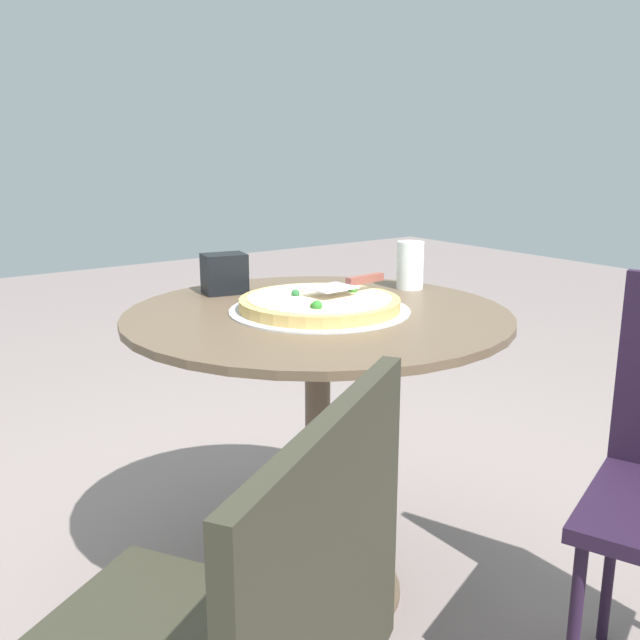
{
  "coord_description": "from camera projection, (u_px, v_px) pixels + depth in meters",
  "views": [
    {
      "loc": [
        0.92,
        1.27,
        1.09
      ],
      "look_at": [
        -0.01,
        0.0,
        0.7
      ],
      "focal_mm": 39.83,
      "sensor_mm": 36.0,
      "label": 1
    }
  ],
  "objects": [
    {
      "name": "ground_plane",
      "position": [
        318.0,
        590.0,
        1.78
      ],
      "size": [
        10.0,
        10.0,
        0.0
      ],
      "primitive_type": "plane",
      "color": "gray"
    },
    {
      "name": "napkin_dispenser",
      "position": [
        224.0,
        274.0,
        1.79
      ],
      "size": [
        0.12,
        0.1,
        0.1
      ],
      "primitive_type": "cube",
      "rotation": [
        0.0,
        0.0,
        2.93
      ],
      "color": "black",
      "rests_on": "patio_table"
    },
    {
      "name": "pizza_on_tray",
      "position": [
        320.0,
        304.0,
        1.6
      ],
      "size": [
        0.41,
        0.41,
        0.05
      ],
      "color": "silver",
      "rests_on": "patio_table"
    },
    {
      "name": "pizza_server",
      "position": [
        349.0,
        283.0,
        1.64
      ],
      "size": [
        0.21,
        0.09,
        0.02
      ],
      "color": "silver",
      "rests_on": "pizza_on_tray"
    },
    {
      "name": "patio_table",
      "position": [
        318.0,
        380.0,
        1.65
      ],
      "size": [
        0.88,
        0.88,
        0.72
      ],
      "color": "brown",
      "rests_on": "ground"
    },
    {
      "name": "drinking_cup",
      "position": [
        410.0,
        265.0,
        1.84
      ],
      "size": [
        0.07,
        0.07,
        0.12
      ],
      "primitive_type": "cylinder",
      "color": "white",
      "rests_on": "patio_table"
    }
  ]
}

